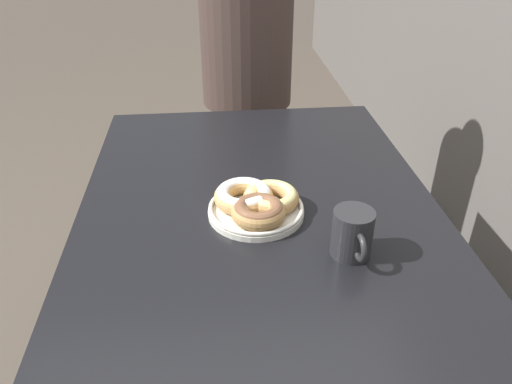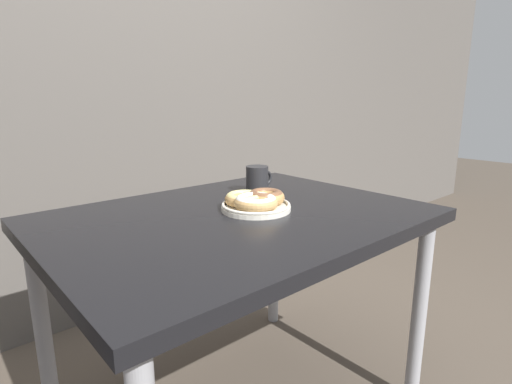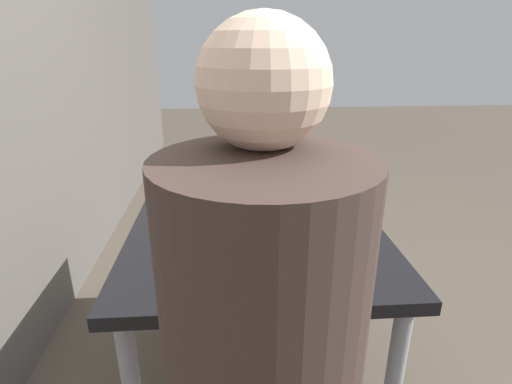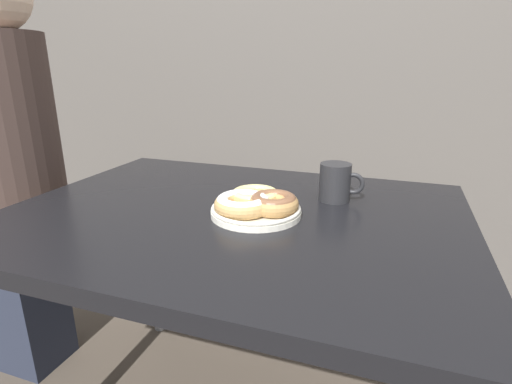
# 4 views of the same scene
# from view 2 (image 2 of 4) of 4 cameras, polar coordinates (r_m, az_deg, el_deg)

# --- Properties ---
(wall_back) EXTENTS (8.00, 0.05, 2.60)m
(wall_back) POSITION_cam_2_polar(r_m,az_deg,el_deg) (2.07, -20.97, 18.34)
(wall_back) COLOR #56514C
(wall_back) RESTS_ON ground_plane
(dining_table) EXTENTS (1.14, 0.85, 0.74)m
(dining_table) POSITION_cam_2_polar(r_m,az_deg,el_deg) (1.27, -2.54, -6.32)
(dining_table) COLOR black
(dining_table) RESTS_ON ground_plane
(donut_plate) EXTENTS (0.25, 0.25, 0.06)m
(donut_plate) POSITION_cam_2_polar(r_m,az_deg,el_deg) (1.27, -0.05, -1.30)
(donut_plate) COLOR silver
(donut_plate) RESTS_ON dining_table
(coffee_mug) EXTENTS (0.12, 0.08, 0.10)m
(coffee_mug) POSITION_cam_2_polar(r_m,az_deg,el_deg) (1.50, 0.23, 1.84)
(coffee_mug) COLOR #232326
(coffee_mug) RESTS_ON dining_table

